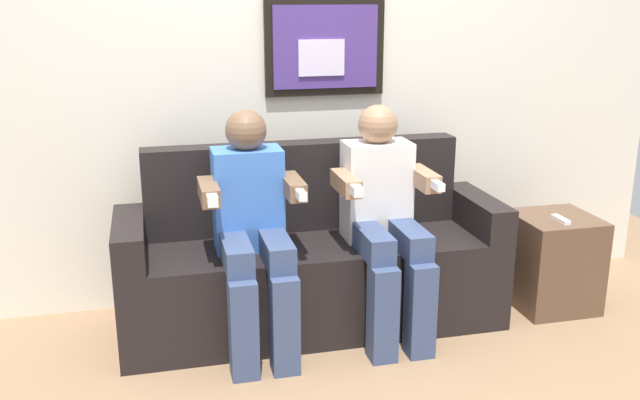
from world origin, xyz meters
TOP-DOWN VIEW (x-y plane):
  - ground_plane at (0.00, 0.00)m, footprint 5.56×5.56m
  - back_wall_assembly at (0.00, 0.76)m, footprint 4.28×0.10m
  - couch at (0.00, 0.33)m, footprint 1.88×0.58m
  - person_on_left at (-0.32, 0.16)m, footprint 0.46×0.56m
  - person_on_right at (0.32, 0.16)m, footprint 0.46×0.56m
  - side_table_right at (1.29, 0.22)m, footprint 0.40×0.40m
  - spare_remote_on_table at (1.26, 0.15)m, footprint 0.04×0.13m

SIDE VIEW (x-z plane):
  - ground_plane at x=0.00m, z-range 0.00..0.00m
  - side_table_right at x=1.29m, z-range 0.00..0.50m
  - couch at x=0.00m, z-range -0.14..0.76m
  - spare_remote_on_table at x=1.26m, z-range 0.50..0.52m
  - person_on_left at x=-0.32m, z-range 0.05..1.16m
  - person_on_right at x=0.32m, z-range 0.05..1.16m
  - back_wall_assembly at x=0.00m, z-range 0.00..2.60m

